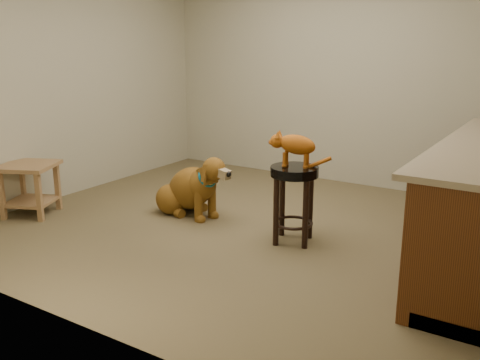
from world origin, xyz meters
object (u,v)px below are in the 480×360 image
Objects in this scene: golden_retriever at (191,190)px; padded_stool at (294,189)px; tabby_kitten at (294,145)px; side_table at (29,181)px.

padded_stool is at bearing 7.76° from golden_retriever.
tabby_kitten is at bearing -169.34° from padded_stool.
side_table is at bearing -163.58° from padded_stool.
tabby_kitten is (1.16, -0.11, 0.58)m from golden_retriever.
side_table is 1.57m from golden_retriever.
padded_stool reaches higher than side_table.
golden_retriever is 2.15× the size of tabby_kitten.
padded_stool is 0.64× the size of golden_retriever.
side_table is at bearing -134.58° from golden_retriever.
tabby_kitten reaches higher than padded_stool.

